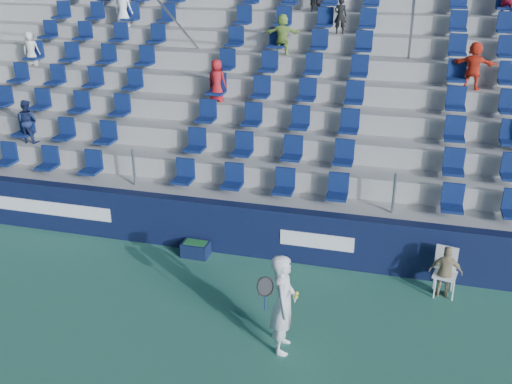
% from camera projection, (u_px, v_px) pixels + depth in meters
% --- Properties ---
extents(ground, '(70.00, 70.00, 0.00)m').
position_uv_depth(ground, '(205.00, 338.00, 10.17)').
color(ground, '#2E6B54').
rests_on(ground, ground).
extents(sponsor_wall, '(24.00, 0.32, 1.20)m').
position_uv_depth(sponsor_wall, '(252.00, 230.00, 12.74)').
color(sponsor_wall, '#0E1533').
rests_on(sponsor_wall, ground).
extents(grandstand, '(24.00, 8.17, 6.63)m').
position_uv_depth(grandstand, '(298.00, 107.00, 16.66)').
color(grandstand, gray).
rests_on(grandstand, ground).
extents(tennis_player, '(0.69, 0.72, 1.83)m').
position_uv_depth(tennis_player, '(283.00, 304.00, 9.55)').
color(tennis_player, silver).
rests_on(tennis_player, ground).
extents(line_judge_chair, '(0.51, 0.53, 0.98)m').
position_uv_depth(line_judge_chair, '(445.00, 267.00, 11.33)').
color(line_judge_chair, white).
rests_on(line_judge_chair, ground).
extents(line_judge, '(0.64, 0.27, 1.10)m').
position_uv_depth(line_judge, '(446.00, 272.00, 11.20)').
color(line_judge, tan).
rests_on(line_judge, ground).
extents(ball_bin, '(0.61, 0.40, 0.34)m').
position_uv_depth(ball_bin, '(196.00, 248.00, 12.83)').
color(ball_bin, '#0F1837').
rests_on(ball_bin, ground).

